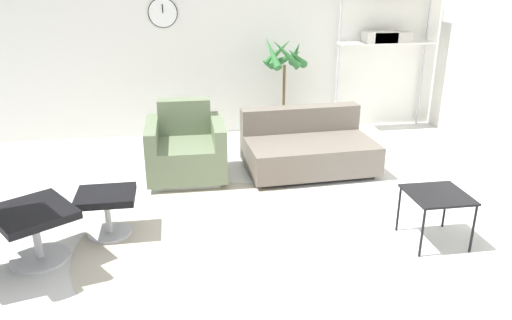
{
  "coord_description": "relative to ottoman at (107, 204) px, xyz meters",
  "views": [
    {
      "loc": [
        -0.52,
        -3.62,
        2.07
      ],
      "look_at": [
        0.13,
        0.35,
        0.55
      ],
      "focal_mm": 35.0,
      "sensor_mm": 36.0,
      "label": 1
    }
  ],
  "objects": [
    {
      "name": "shelf_unit",
      "position": [
        3.47,
        2.51,
        1.19
      ],
      "size": [
        1.3,
        0.28,
        2.04
      ],
      "color": "#BCBCC1",
      "rests_on": "ground_plane"
    },
    {
      "name": "ottoman",
      "position": [
        0.0,
        0.0,
        0.0
      ],
      "size": [
        0.47,
        0.4,
        0.38
      ],
      "color": "#BCBCC1",
      "rests_on": "ground_plane"
    },
    {
      "name": "couch_low",
      "position": [
        2.02,
        1.18,
        -0.05
      ],
      "size": [
        1.41,
        0.97,
        0.64
      ],
      "rotation": [
        0.0,
        0.0,
        3.19
      ],
      "color": "black",
      "rests_on": "ground_plane"
    },
    {
      "name": "armchair_red",
      "position": [
        0.69,
        1.17,
        0.01
      ],
      "size": [
        0.81,
        0.81,
        0.78
      ],
      "rotation": [
        0.0,
        0.0,
        3.13
      ],
      "color": "silver",
      "rests_on": "ground_plane"
    },
    {
      "name": "side_table",
      "position": [
        2.62,
        -0.54,
        0.1
      ],
      "size": [
        0.46,
        0.46,
        0.42
      ],
      "color": "black",
      "rests_on": "ground_plane"
    },
    {
      "name": "potted_plant",
      "position": [
        1.98,
        2.29,
        0.32
      ],
      "size": [
        0.58,
        0.58,
        1.34
      ],
      "color": "#333338",
      "rests_on": "ground_plane"
    },
    {
      "name": "round_rug",
      "position": [
        0.96,
        -0.3,
        -0.28
      ],
      "size": [
        2.45,
        2.45,
        0.01
      ],
      "color": "#BCB29E",
      "rests_on": "ground_plane"
    },
    {
      "name": "wall_back",
      "position": [
        1.14,
        2.73,
        1.12
      ],
      "size": [
        12.0,
        0.09,
        2.8
      ],
      "color": "silver",
      "rests_on": "ground_plane"
    },
    {
      "name": "ground_plane",
      "position": [
        1.14,
        -0.24,
        -0.28
      ],
      "size": [
        12.0,
        12.0,
        0.0
      ],
      "primitive_type": "plane",
      "color": "silver"
    }
  ]
}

